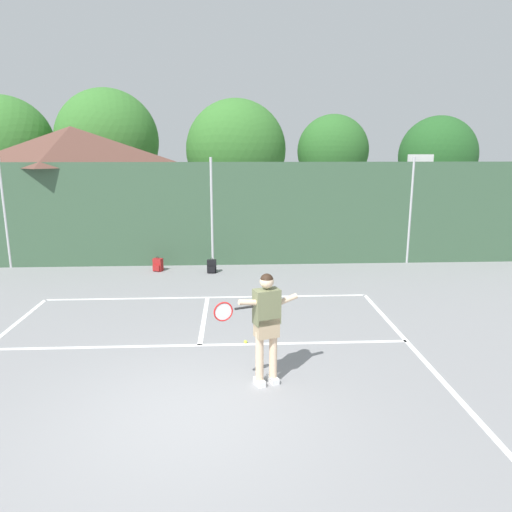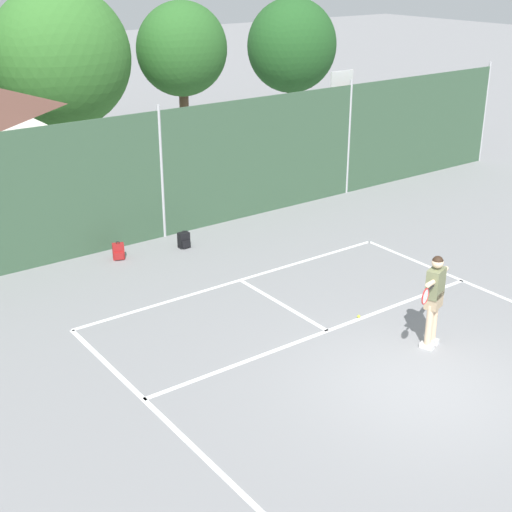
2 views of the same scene
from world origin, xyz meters
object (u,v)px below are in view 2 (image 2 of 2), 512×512
(tennis_player, at_px, (434,293))
(backpack_black, at_px, (184,240))
(basketball_hoop, at_px, (340,110))
(backpack_red, at_px, (118,252))
(tennis_ball, at_px, (359,316))

(tennis_player, bearing_deg, backpack_black, 99.34)
(basketball_hoop, distance_m, backpack_black, 7.79)
(basketball_hoop, xyz_separation_m, backpack_black, (-7.17, -2.19, -2.12))
(backpack_red, relative_size, backpack_black, 1.00)
(basketball_hoop, distance_m, tennis_ball, 10.17)
(tennis_player, relative_size, tennis_ball, 28.10)
(tennis_player, distance_m, backpack_black, 7.28)
(tennis_ball, relative_size, backpack_black, 0.14)
(backpack_red, bearing_deg, backpack_black, -9.64)
(tennis_player, xyz_separation_m, backpack_red, (-2.86, 7.41, -0.92))
(tennis_player, distance_m, tennis_ball, 1.98)
(tennis_ball, distance_m, backpack_black, 5.55)
(tennis_player, bearing_deg, basketball_hoop, 57.21)
(basketball_hoop, distance_m, backpack_red, 9.31)
(tennis_player, bearing_deg, tennis_ball, 99.70)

